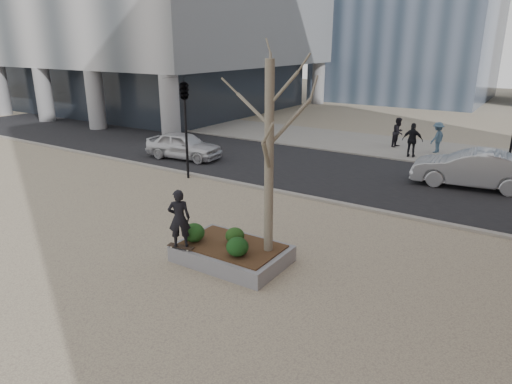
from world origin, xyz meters
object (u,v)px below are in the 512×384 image
Objects in this scene: planter at (232,254)px; skateboarder at (179,218)px; skateboard at (181,247)px; police_car at (184,145)px.

skateboarder is at bearing -141.34° from planter.
police_car is at bearing 121.93° from skateboard.
planter is 0.74× the size of police_car.
skateboard is 0.48× the size of skateboarder.
skateboarder reaches higher than skateboard.
planter is 1.84× the size of skateboarder.
skateboarder is 0.40× the size of police_car.
skateboard is 0.85m from skateboarder.
skateboard is (-1.10, -0.88, 0.26)m from planter.
police_car is at bearing -87.49° from skateboarder.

